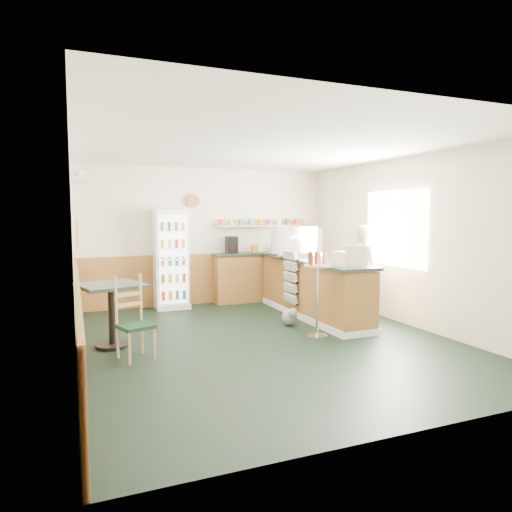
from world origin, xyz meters
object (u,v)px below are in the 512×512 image
shopkeeper (366,273)px  condiment_stand (317,283)px  cash_register (349,259)px  cafe_chair (134,315)px  cafe_table (111,303)px  display_case (295,242)px  drinks_fridge (171,259)px

shopkeeper → condiment_stand: shopkeeper is taller
cash_register → cafe_chair: cash_register is taller
shopkeeper → cafe_table: size_ratio=1.68×
display_case → cafe_chair: bearing=-149.2°
cafe_chair → cafe_table: bearing=93.0°
cash_register → cafe_table: cash_register is taller
drinks_fridge → condiment_stand: size_ratio=1.53×
drinks_fridge → cash_register: (2.14, -2.78, 0.18)m
cash_register → shopkeeper: (0.70, 0.56, -0.31)m
cash_register → shopkeeper: size_ratio=0.25×
cash_register → shopkeeper: 0.95m
cafe_table → cafe_chair: (0.23, -0.56, -0.07)m
display_case → cash_register: bearing=-90.0°
display_case → shopkeeper: shopkeeper is taller
drinks_fridge → display_case: drinks_fridge is taller
display_case → shopkeeper: bearing=-61.0°
cafe_table → drinks_fridge: bearing=61.0°
cafe_table → cash_register: bearing=-8.3°
shopkeeper → cafe_chair: 3.93m
cash_register → cafe_table: bearing=175.0°
display_case → condiment_stand: size_ratio=0.76×
cash_register → condiment_stand: size_ratio=0.32×
cash_register → cafe_table: 3.47m
cash_register → cafe_chair: size_ratio=0.38×
drinks_fridge → cash_register: 3.51m
condiment_stand → cafe_table: condiment_stand is taller
cash_register → condiment_stand: condiment_stand is taller
shopkeeper → cafe_table: bearing=95.6°
drinks_fridge → condiment_stand: 3.26m
cafe_chair → drinks_fridge: bearing=50.8°
condiment_stand → cafe_table: bearing=168.4°
display_case → condiment_stand: (-0.58, -1.90, -0.48)m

